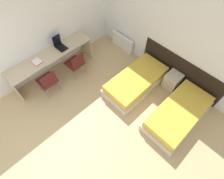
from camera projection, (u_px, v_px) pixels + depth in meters
ground_plane at (41, 160)px, 3.95m from camera, size 20.00×20.00×0.00m
wall_back at (164, 30)px, 4.44m from camera, size 5.41×0.05×2.70m
wall_left at (47, 26)px, 4.54m from camera, size 0.05×5.08×2.70m
headboard_panel at (179, 71)px, 4.84m from camera, size 2.45×0.03×0.90m
bed_near_window at (136, 81)px, 4.95m from camera, size 0.94×1.89×0.42m
bed_near_door at (178, 114)px, 4.37m from camera, size 0.94×1.89×0.42m
nightstand at (172, 81)px, 4.92m from camera, size 0.39×0.41×0.47m
radiator at (123, 42)px, 5.84m from camera, size 0.85×0.12×0.47m
desk at (51, 59)px, 4.88m from camera, size 0.58×2.46×0.77m
chair_near_laptop at (76, 63)px, 4.99m from camera, size 0.48×0.48×0.83m
chair_near_notebook at (48, 81)px, 4.63m from camera, size 0.46×0.46×0.83m
laptop at (60, 45)px, 4.87m from camera, size 0.35×0.26×0.35m
open_notebook at (37, 62)px, 4.60m from camera, size 0.28×0.25×0.02m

